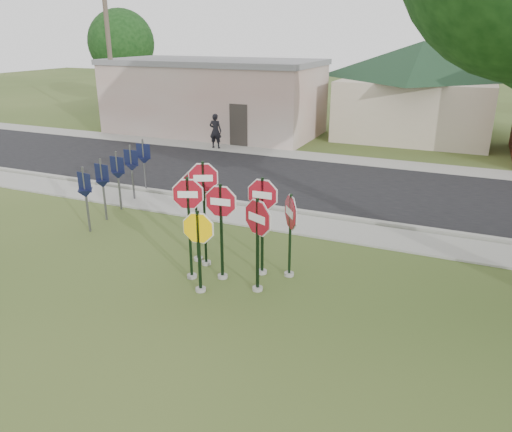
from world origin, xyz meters
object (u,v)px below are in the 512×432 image
at_px(utility_pole_near, 109,45).
at_px(pedestrian, 215,131).
at_px(stop_sign_yellow, 199,243).
at_px(stop_sign_left, 189,215).
at_px(stop_sign_center, 221,219).

distance_m(utility_pole_near, pedestrian, 8.30).
xyz_separation_m(stop_sign_yellow, pedestrian, (-6.71, 13.42, -0.28)).
distance_m(stop_sign_left, pedestrian, 14.34).
relative_size(stop_sign_center, stop_sign_left, 0.94).
bearing_deg(stop_sign_center, utility_pole_near, 135.50).
bearing_deg(stop_sign_yellow, pedestrian, 116.58).
relative_size(stop_sign_center, stop_sign_yellow, 1.20).
xyz_separation_m(stop_sign_center, pedestrian, (-6.88, 12.63, -0.60)).
relative_size(stop_sign_left, pedestrian, 1.51).
bearing_deg(pedestrian, stop_sign_yellow, 109.92).
xyz_separation_m(stop_sign_center, stop_sign_yellow, (-0.16, -0.79, -0.32)).
bearing_deg(utility_pole_near, stop_sign_left, -46.55).
relative_size(stop_sign_yellow, pedestrian, 1.18).
bearing_deg(stop_sign_yellow, stop_sign_left, 136.66).
distance_m(stop_sign_center, stop_sign_left, 0.76).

